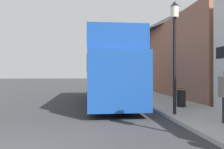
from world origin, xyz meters
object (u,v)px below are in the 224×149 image
(parked_car_ahead_of_bus, at_px, (109,85))
(litter_bin, at_px, (181,97))
(lamp_post_nearest, at_px, (175,36))
(lamp_post_second, at_px, (138,52))
(tour_bus, at_px, (108,74))

(parked_car_ahead_of_bus, height_order, litter_bin, parked_car_ahead_of_bus)
(lamp_post_nearest, height_order, lamp_post_second, lamp_post_second)
(tour_bus, distance_m, parked_car_ahead_of_bus, 7.94)
(parked_car_ahead_of_bus, xyz_separation_m, litter_bin, (2.65, -10.77, -0.07))
(tour_bus, distance_m, litter_bin, 4.69)
(tour_bus, distance_m, lamp_post_second, 3.99)
(tour_bus, xyz_separation_m, parked_car_ahead_of_bus, (0.82, 7.83, -1.07))
(tour_bus, height_order, lamp_post_nearest, lamp_post_nearest)
(parked_car_ahead_of_bus, bearing_deg, litter_bin, -73.88)
(lamp_post_second, bearing_deg, lamp_post_nearest, -91.55)
(tour_bus, bearing_deg, litter_bin, -40.09)
(parked_car_ahead_of_bus, height_order, lamp_post_nearest, lamp_post_nearest)
(lamp_post_nearest, distance_m, litter_bin, 3.54)
(lamp_post_second, bearing_deg, parked_car_ahead_of_bus, 107.92)
(tour_bus, relative_size, litter_bin, 11.27)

